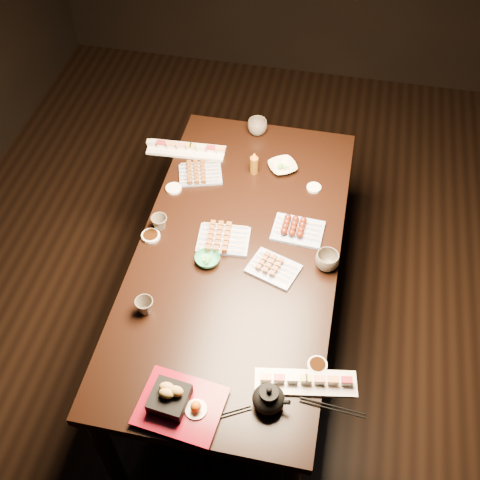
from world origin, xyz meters
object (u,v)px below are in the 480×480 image
(sushi_platter_far, at_px, (186,148))
(dining_table, at_px, (238,299))
(sushi_platter_near, at_px, (306,381))
(yakitori_plate_center, at_px, (223,237))
(teacup_near_left, at_px, (145,306))
(teapot, at_px, (269,397))
(yakitori_plate_left, at_px, (200,172))
(teacup_far_left, at_px, (159,223))
(condiment_bottle, at_px, (254,163))
(teacup_far_right, at_px, (257,127))
(teacup_mid_right, at_px, (327,261))
(edamame_bowl_green, at_px, (207,259))
(edamame_bowl_cream, at_px, (282,167))
(yakitori_plate_right, at_px, (274,266))
(tempura_tray, at_px, (180,401))

(sushi_platter_far, bearing_deg, dining_table, 120.39)
(sushi_platter_near, bearing_deg, dining_table, 113.92)
(yakitori_plate_center, distance_m, teacup_near_left, 0.49)
(sushi_platter_far, bearing_deg, teapot, 113.80)
(yakitori_plate_left, relative_size, teacup_far_left, 2.81)
(teacup_near_left, height_order, condiment_bottle, condiment_bottle)
(dining_table, bearing_deg, sushi_platter_near, -71.14)
(teacup_far_right, bearing_deg, sushi_platter_near, -72.26)
(teacup_mid_right, bearing_deg, yakitori_plate_left, 146.67)
(teacup_mid_right, bearing_deg, teacup_far_right, 119.20)
(edamame_bowl_green, xyz_separation_m, teapot, (0.38, -0.61, 0.04))
(edamame_bowl_cream, bearing_deg, teacup_near_left, -113.78)
(yakitori_plate_right, bearing_deg, teacup_far_left, -174.92)
(teacup_far_left, xyz_separation_m, condiment_bottle, (0.36, 0.45, 0.03))
(dining_table, relative_size, sushi_platter_near, 4.67)
(yakitori_plate_right, height_order, edamame_bowl_cream, yakitori_plate_right)
(yakitori_plate_center, relative_size, teapot, 1.63)
(dining_table, xyz_separation_m, teacup_near_left, (-0.31, -0.39, 0.41))
(edamame_bowl_green, bearing_deg, teacup_near_left, -122.25)
(dining_table, xyz_separation_m, condiment_bottle, (-0.03, 0.52, 0.44))
(teacup_far_right, relative_size, condiment_bottle, 0.81)
(yakitori_plate_center, height_order, yakitori_plate_right, yakitori_plate_center)
(sushi_platter_near, distance_m, teacup_far_left, 1.00)
(tempura_tray, xyz_separation_m, condiment_bottle, (0.03, 1.29, 0.01))
(edamame_bowl_green, distance_m, teapot, 0.71)
(dining_table, distance_m, yakitori_plate_center, 0.41)
(dining_table, distance_m, edamame_bowl_cream, 0.70)
(dining_table, distance_m, condiment_bottle, 0.68)
(condiment_bottle, bearing_deg, yakitori_plate_left, -163.40)
(sushi_platter_near, height_order, yakitori_plate_center, yakitori_plate_center)
(dining_table, distance_m, sushi_platter_far, 0.82)
(teacup_near_left, bearing_deg, tempura_tray, -56.23)
(teacup_far_right, bearing_deg, edamame_bowl_green, -93.38)
(dining_table, relative_size, yakitori_plate_center, 7.77)
(sushi_platter_far, bearing_deg, teacup_far_left, 88.80)
(sushi_platter_far, distance_m, teapot, 1.45)
(dining_table, xyz_separation_m, sushi_platter_far, (-0.40, 0.60, 0.40))
(sushi_platter_far, height_order, teacup_far_right, teacup_far_right)
(tempura_tray, xyz_separation_m, teapot, (0.31, 0.08, 0.00))
(yakitori_plate_right, xyz_separation_m, teacup_near_left, (-0.48, -0.32, 0.01))
(yakitori_plate_left, height_order, edamame_bowl_green, yakitori_plate_left)
(tempura_tray, distance_m, teacup_mid_right, 0.89)
(edamame_bowl_green, bearing_deg, yakitori_plate_left, 107.36)
(teapot, bearing_deg, yakitori_plate_right, 102.48)
(tempura_tray, bearing_deg, sushi_platter_far, 110.48)
(teacup_far_right, bearing_deg, tempura_tray, -89.59)
(teacup_near_left, height_order, teacup_mid_right, teacup_mid_right)
(dining_table, xyz_separation_m, yakitori_plate_left, (-0.28, 0.44, 0.40))
(yakitori_plate_left, distance_m, tempura_tray, 1.23)
(yakitori_plate_right, distance_m, teacup_near_left, 0.58)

